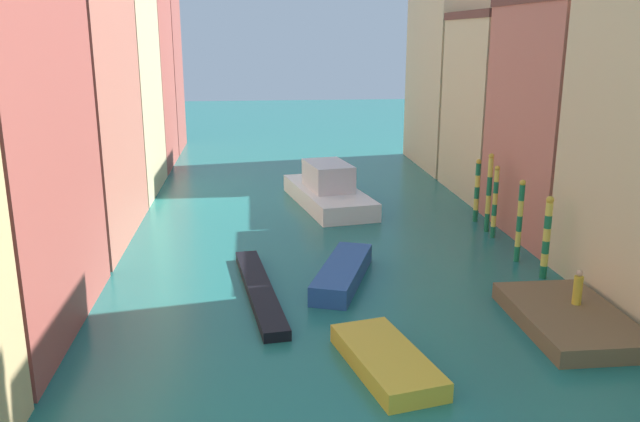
{
  "coord_description": "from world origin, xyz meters",
  "views": [
    {
      "loc": [
        -3.75,
        -12.56,
        11.01
      ],
      "look_at": [
        -0.08,
        22.24,
        1.5
      ],
      "focal_mm": 36.52,
      "sensor_mm": 36.0,
      "label": 1
    }
  ],
  "objects_px": {
    "motorboat_0": "(386,360)",
    "mooring_pole_1": "(520,220)",
    "vaporetto_white": "(328,190)",
    "motorboat_1": "(343,273)",
    "mooring_pole_4": "(477,190)",
    "mooring_pole_2": "(495,201)",
    "mooring_pole_0": "(547,237)",
    "waterfront_dock": "(570,319)",
    "mooring_pole_3": "(489,192)",
    "gondola_black": "(259,290)",
    "person_on_dock": "(578,288)"
  },
  "relations": [
    {
      "from": "person_on_dock",
      "to": "vaporetto_white",
      "type": "height_order",
      "value": "vaporetto_white"
    },
    {
      "from": "mooring_pole_4",
      "to": "mooring_pole_0",
      "type": "bearing_deg",
      "value": -90.27
    },
    {
      "from": "vaporetto_white",
      "to": "mooring_pole_2",
      "type": "bearing_deg",
      "value": -44.4
    },
    {
      "from": "mooring_pole_4",
      "to": "person_on_dock",
      "type": "bearing_deg",
      "value": -93.2
    },
    {
      "from": "vaporetto_white",
      "to": "motorboat_0",
      "type": "distance_m",
      "value": 22.25
    },
    {
      "from": "person_on_dock",
      "to": "motorboat_1",
      "type": "xyz_separation_m",
      "value": [
        -8.65,
        5.05,
        -0.9
      ]
    },
    {
      "from": "mooring_pole_4",
      "to": "motorboat_1",
      "type": "xyz_separation_m",
      "value": [
        -9.45,
        -9.16,
        -1.54
      ]
    },
    {
      "from": "person_on_dock",
      "to": "mooring_pole_2",
      "type": "distance_m",
      "value": 10.96
    },
    {
      "from": "motorboat_1",
      "to": "mooring_pole_1",
      "type": "bearing_deg",
      "value": 11.78
    },
    {
      "from": "mooring_pole_1",
      "to": "mooring_pole_2",
      "type": "distance_m",
      "value": 3.98
    },
    {
      "from": "mooring_pole_2",
      "to": "gondola_black",
      "type": "relative_size",
      "value": 0.43
    },
    {
      "from": "waterfront_dock",
      "to": "motorboat_0",
      "type": "bearing_deg",
      "value": -162.0
    },
    {
      "from": "mooring_pole_4",
      "to": "motorboat_1",
      "type": "relative_size",
      "value": 0.59
    },
    {
      "from": "gondola_black",
      "to": "motorboat_1",
      "type": "xyz_separation_m",
      "value": [
        3.83,
        1.12,
        0.22
      ]
    },
    {
      "from": "mooring_pole_4",
      "to": "motorboat_0",
      "type": "xyz_separation_m",
      "value": [
        -9.1,
        -17.35,
        -1.64
      ]
    },
    {
      "from": "person_on_dock",
      "to": "motorboat_0",
      "type": "bearing_deg",
      "value": -159.3
    },
    {
      "from": "vaporetto_white",
      "to": "motorboat_1",
      "type": "relative_size",
      "value": 1.6
    },
    {
      "from": "gondola_black",
      "to": "waterfront_dock",
      "type": "bearing_deg",
      "value": -20.82
    },
    {
      "from": "mooring_pole_0",
      "to": "mooring_pole_1",
      "type": "bearing_deg",
      "value": 97.54
    },
    {
      "from": "mooring_pole_2",
      "to": "mooring_pole_3",
      "type": "xyz_separation_m",
      "value": [
        0.06,
        1.14,
        0.25
      ]
    },
    {
      "from": "mooring_pole_2",
      "to": "vaporetto_white",
      "type": "bearing_deg",
      "value": 135.6
    },
    {
      "from": "person_on_dock",
      "to": "gondola_black",
      "type": "height_order",
      "value": "person_on_dock"
    },
    {
      "from": "mooring_pole_0",
      "to": "mooring_pole_2",
      "type": "height_order",
      "value": "mooring_pole_2"
    },
    {
      "from": "mooring_pole_0",
      "to": "mooring_pole_3",
      "type": "relative_size",
      "value": 0.86
    },
    {
      "from": "mooring_pole_0",
      "to": "mooring_pole_2",
      "type": "xyz_separation_m",
      "value": [
        -0.08,
        6.34,
        0.07
      ]
    },
    {
      "from": "mooring_pole_0",
      "to": "mooring_pole_2",
      "type": "bearing_deg",
      "value": 90.71
    },
    {
      "from": "person_on_dock",
      "to": "mooring_pole_2",
      "type": "xyz_separation_m",
      "value": [
        0.67,
        10.92,
        0.76
      ]
    },
    {
      "from": "person_on_dock",
      "to": "gondola_black",
      "type": "distance_m",
      "value": 13.14
    },
    {
      "from": "waterfront_dock",
      "to": "motorboat_0",
      "type": "xyz_separation_m",
      "value": [
        -7.77,
        -2.52,
        -0.01
      ]
    },
    {
      "from": "mooring_pole_0",
      "to": "vaporetto_white",
      "type": "bearing_deg",
      "value": 120.13
    },
    {
      "from": "waterfront_dock",
      "to": "mooring_pole_2",
      "type": "bearing_deg",
      "value": 84.05
    },
    {
      "from": "waterfront_dock",
      "to": "mooring_pole_4",
      "type": "xyz_separation_m",
      "value": [
        1.33,
        14.83,
        1.64
      ]
    },
    {
      "from": "motorboat_1",
      "to": "mooring_pole_0",
      "type": "bearing_deg",
      "value": -2.92
    },
    {
      "from": "gondola_black",
      "to": "mooring_pole_3",
      "type": "bearing_deg",
      "value": 31.61
    },
    {
      "from": "mooring_pole_1",
      "to": "mooring_pole_2",
      "type": "height_order",
      "value": "mooring_pole_1"
    },
    {
      "from": "waterfront_dock",
      "to": "mooring_pole_4",
      "type": "bearing_deg",
      "value": 84.89
    },
    {
      "from": "mooring_pole_2",
      "to": "mooring_pole_4",
      "type": "bearing_deg",
      "value": 87.85
    },
    {
      "from": "mooring_pole_1",
      "to": "vaporetto_white",
      "type": "xyz_separation_m",
      "value": [
        -8.11,
        12.15,
        -1.15
      ]
    },
    {
      "from": "mooring_pole_2",
      "to": "vaporetto_white",
      "type": "relative_size",
      "value": 0.39
    },
    {
      "from": "mooring_pole_3",
      "to": "mooring_pole_4",
      "type": "bearing_deg",
      "value": 88.18
    },
    {
      "from": "vaporetto_white",
      "to": "mooring_pole_0",
      "type": "bearing_deg",
      "value": -59.87
    },
    {
      "from": "mooring_pole_1",
      "to": "mooring_pole_4",
      "type": "height_order",
      "value": "mooring_pole_1"
    },
    {
      "from": "motorboat_0",
      "to": "mooring_pole_1",
      "type": "bearing_deg",
      "value": 49.1
    },
    {
      "from": "person_on_dock",
      "to": "motorboat_0",
      "type": "relative_size",
      "value": 0.26
    },
    {
      "from": "mooring_pole_0",
      "to": "motorboat_1",
      "type": "distance_m",
      "value": 9.55
    },
    {
      "from": "mooring_pole_0",
      "to": "vaporetto_white",
      "type": "xyz_separation_m",
      "value": [
        -8.43,
        14.52,
        -1.04
      ]
    },
    {
      "from": "mooring_pole_0",
      "to": "mooring_pole_3",
      "type": "bearing_deg",
      "value": 90.17
    },
    {
      "from": "mooring_pole_4",
      "to": "vaporetto_white",
      "type": "relative_size",
      "value": 0.37
    },
    {
      "from": "waterfront_dock",
      "to": "mooring_pole_3",
      "type": "distance_m",
      "value": 12.89
    },
    {
      "from": "mooring_pole_3",
      "to": "motorboat_0",
      "type": "height_order",
      "value": "mooring_pole_3"
    }
  ]
}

